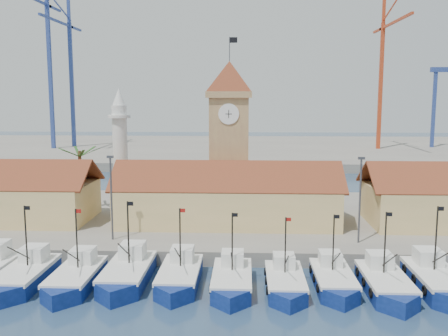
{
  "coord_description": "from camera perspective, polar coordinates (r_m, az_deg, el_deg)",
  "views": [
    {
      "loc": [
        2.18,
        -39.12,
        16.56
      ],
      "look_at": [
        -0.35,
        18.0,
        8.44
      ],
      "focal_mm": 40.0,
      "sensor_mm": 36.0,
      "label": 1
    }
  ],
  "objects": [
    {
      "name": "lamp_posts",
      "position": [
        52.14,
        0.64,
        -3.07
      ],
      "size": [
        80.7,
        0.25,
        9.03
      ],
      "color": "#3F3F44",
      "rests_on": "quay"
    },
    {
      "name": "boat_1",
      "position": [
        48.43,
        -21.92,
        -11.55
      ],
      "size": [
        3.6,
        9.88,
        7.47
      ],
      "color": "navy",
      "rests_on": "ground"
    },
    {
      "name": "minaret",
      "position": [
        69.62,
        -11.78,
        2.28
      ],
      "size": [
        3.0,
        3.0,
        16.3
      ],
      "color": "silver",
      "rests_on": "quay"
    },
    {
      "name": "crane_blue_far",
      "position": [
        150.84,
        -19.55,
        12.24
      ],
      "size": [
        1.0,
        33.8,
        48.02
      ],
      "color": "#2D428A",
      "rests_on": "terminal"
    },
    {
      "name": "boat_9",
      "position": [
        47.56,
        23.22,
        -11.95
      ],
      "size": [
        3.72,
        10.18,
        7.7
      ],
      "color": "navy",
      "rests_on": "ground"
    },
    {
      "name": "ground",
      "position": [
        42.54,
        -0.62,
        -14.83
      ],
      "size": [
        400.0,
        400.0,
        0.0
      ],
      "primitive_type": "plane",
      "color": "navy",
      "rests_on": "ground"
    },
    {
      "name": "boat_5",
      "position": [
        44.24,
        0.9,
        -12.89
      ],
      "size": [
        3.4,
        9.3,
        7.04
      ],
      "color": "navy",
      "rests_on": "ground"
    },
    {
      "name": "boat_3",
      "position": [
        46.33,
        -11.04,
        -11.96
      ],
      "size": [
        3.75,
        10.28,
        7.78
      ],
      "color": "navy",
      "rests_on": "ground"
    },
    {
      "name": "clock_tower",
      "position": [
        65.32,
        0.61,
        4.04
      ],
      "size": [
        5.8,
        5.8,
        22.7
      ],
      "color": "tan",
      "rests_on": "quay"
    },
    {
      "name": "boat_2",
      "position": [
        46.58,
        -16.67,
        -12.11
      ],
      "size": [
        3.51,
        9.6,
        7.27
      ],
      "color": "navy",
      "rests_on": "ground"
    },
    {
      "name": "boat_6",
      "position": [
        44.24,
        7.04,
        -13.0
      ],
      "size": [
        3.23,
        8.86,
        6.7
      ],
      "color": "navy",
      "rests_on": "ground"
    },
    {
      "name": "boat_4",
      "position": [
        45.3,
        -5.13,
        -12.38
      ],
      "size": [
        3.48,
        9.54,
        7.22
      ],
      "color": "navy",
      "rests_on": "ground"
    },
    {
      "name": "boat_7",
      "position": [
        45.42,
        12.45,
        -12.55
      ],
      "size": [
        3.3,
        9.03,
        6.83
      ],
      "color": "navy",
      "rests_on": "ground"
    },
    {
      "name": "crane_red_right",
      "position": [
        147.58,
        17.73,
        11.1
      ],
      "size": [
        1.0,
        34.89,
        41.68
      ],
      "color": "#B93D1C",
      "rests_on": "terminal"
    },
    {
      "name": "quay",
      "position": [
        65.11,
        0.54,
        -5.97
      ],
      "size": [
        140.0,
        32.0,
        1.5
      ],
      "primitive_type": "cube",
      "color": "gray",
      "rests_on": "ground"
    },
    {
      "name": "crane_blue_near",
      "position": [
        155.05,
        -17.24,
        11.15
      ],
      "size": [
        1.0,
        31.38,
        43.12
      ],
      "color": "#2D428A",
      "rests_on": "terminal"
    },
    {
      "name": "palm_tree",
      "position": [
        69.56,
        -16.09,
        -0.77
      ],
      "size": [
        5.6,
        5.03,
        8.39
      ],
      "color": "brown",
      "rests_on": "quay"
    },
    {
      "name": "boat_8",
      "position": [
        45.55,
        18.03,
        -12.63
      ],
      "size": [
        3.53,
        9.66,
        7.31
      ],
      "color": "navy",
      "rests_on": "ground"
    },
    {
      "name": "hall_center",
      "position": [
        60.48,
        0.41,
        -3.92
      ],
      "size": [
        27.04,
        10.13,
        7.61
      ],
      "color": "#E3BF7C",
      "rests_on": "quay"
    },
    {
      "name": "terminal",
      "position": [
        149.95,
        1.68,
        2.12
      ],
      "size": [
        240.0,
        80.0,
        2.0
      ],
      "primitive_type": "cube",
      "color": "gray",
      "rests_on": "ground"
    }
  ]
}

